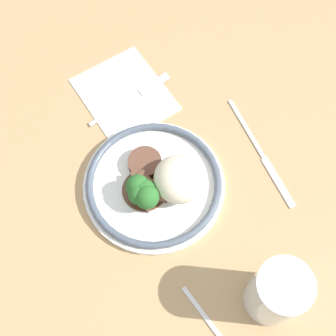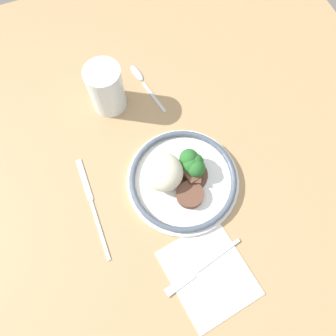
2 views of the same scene
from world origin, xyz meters
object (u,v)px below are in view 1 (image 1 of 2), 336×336
object	(u,v)px
juice_glass	(276,294)
fork	(138,94)
knife	(262,155)
plate	(157,183)

from	to	relation	value
juice_glass	fork	bearing A→B (deg)	-174.52
fork	knife	world-z (taller)	fork
plate	knife	bearing A→B (deg)	84.65
plate	knife	world-z (taller)	plate
fork	juice_glass	bearing A→B (deg)	-98.07
plate	juice_glass	world-z (taller)	juice_glass
plate	juice_glass	size ratio (longest dim) A/B	2.03
fork	plate	bearing A→B (deg)	-115.89
fork	knife	xyz separation A→B (m)	(0.20, 0.15, -0.00)
fork	knife	distance (m)	0.25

